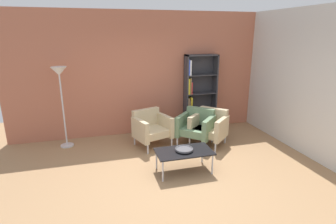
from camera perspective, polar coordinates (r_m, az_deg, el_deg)
ground_plane at (r=4.78m, az=1.84°, el=-13.88°), size 8.32×8.32×0.00m
brick_back_panel at (r=6.58m, az=-4.52°, el=8.00°), size 6.40×0.12×2.90m
plaster_right_partition at (r=6.19m, az=26.42°, el=5.80°), size 0.12×5.20×2.90m
bookshelf_tall at (r=6.83m, az=6.18°, el=3.75°), size 0.80×0.30×1.90m
coffee_table_low at (r=4.85m, az=3.40°, el=-8.53°), size 1.00×0.56×0.40m
decorative_bowl at (r=4.82m, az=3.42°, el=-7.82°), size 0.32×0.32×0.05m
armchair_spare_guest at (r=6.04m, az=6.03°, el=-2.97°), size 0.95×0.95×0.78m
armchair_corner_red at (r=5.93m, az=-3.57°, el=-3.25°), size 0.88×0.84×0.78m
armchair_by_bookshelf at (r=6.06m, az=8.71°, el=-2.99°), size 0.95×0.95×0.78m
floor_lamp_torchiere at (r=6.04m, az=-21.82°, el=6.10°), size 0.32×0.32×1.74m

